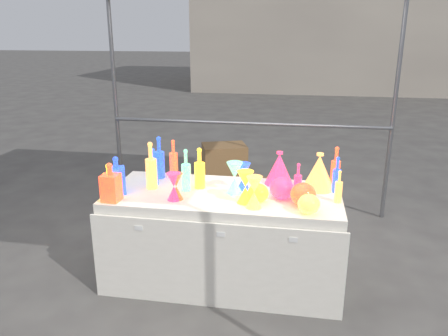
% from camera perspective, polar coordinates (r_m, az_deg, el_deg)
% --- Properties ---
extents(ground, '(80.00, 80.00, 0.00)m').
position_cam_1_polar(ground, '(3.74, 0.00, -14.03)').
color(ground, '#66635E').
rests_on(ground, ground).
extents(display_table, '(1.84, 0.83, 0.75)m').
position_cam_1_polar(display_table, '(3.55, -0.03, -8.95)').
color(display_table, white).
rests_on(display_table, ground).
extents(cardboard_box_closed, '(0.70, 0.60, 0.43)m').
position_cam_1_polar(cardboard_box_closed, '(6.16, 0.04, 1.09)').
color(cardboard_box_closed, olive).
rests_on(cardboard_box_closed, ground).
extents(cardboard_box_flat, '(0.77, 0.67, 0.06)m').
position_cam_1_polar(cardboard_box_flat, '(5.77, 5.78, -2.12)').
color(cardboard_box_flat, olive).
rests_on(cardboard_box_flat, ground).
extents(bottle_1, '(0.09, 0.09, 0.36)m').
position_cam_1_polar(bottle_1, '(3.73, -8.44, 1.39)').
color(bottle_1, '#157747').
rests_on(bottle_1, display_table).
extents(bottle_2, '(0.09, 0.09, 0.32)m').
position_cam_1_polar(bottle_2, '(3.77, -6.61, 1.30)').
color(bottle_2, orange).
rests_on(bottle_2, display_table).
extents(bottle_4, '(0.12, 0.12, 0.38)m').
position_cam_1_polar(bottle_4, '(3.49, -9.51, 0.35)').
color(bottle_4, '#116D54').
rests_on(bottle_4, display_table).
extents(bottle_5, '(0.08, 0.08, 0.34)m').
position_cam_1_polar(bottle_5, '(3.41, -4.98, -0.26)').
color(bottle_5, '#B3236F').
rests_on(bottle_5, display_table).
extents(bottle_6, '(0.11, 0.11, 0.33)m').
position_cam_1_polar(bottle_6, '(3.46, -3.20, -0.00)').
color(bottle_6, red).
rests_on(bottle_6, display_table).
extents(bottle_7, '(0.09, 0.09, 0.31)m').
position_cam_1_polar(bottle_7, '(3.58, -9.19, 0.20)').
color(bottle_7, '#157747').
rests_on(bottle_7, display_table).
extents(decanter_0, '(0.13, 0.13, 0.28)m').
position_cam_1_polar(decanter_0, '(3.34, -14.70, -1.70)').
color(decanter_0, red).
rests_on(decanter_0, display_table).
extents(decanter_1, '(0.13, 0.13, 0.29)m').
position_cam_1_polar(decanter_1, '(3.30, -14.59, -1.79)').
color(decanter_1, orange).
rests_on(decanter_1, display_table).
extents(decanter_2, '(0.17, 0.17, 0.29)m').
position_cam_1_polar(decanter_2, '(3.45, -13.86, -0.89)').
color(decanter_2, '#157747').
rests_on(decanter_2, display_table).
extents(hourglass_0, '(0.12, 0.12, 0.20)m').
position_cam_1_polar(hourglass_0, '(3.26, -6.26, -2.40)').
color(hourglass_0, orange).
rests_on(hourglass_0, display_table).
extents(hourglass_1, '(0.13, 0.13, 0.21)m').
position_cam_1_polar(hourglass_1, '(3.25, -6.57, -2.42)').
color(hourglass_1, '#1B349F').
rests_on(hourglass_1, display_table).
extents(hourglass_2, '(0.14, 0.14, 0.23)m').
position_cam_1_polar(hourglass_2, '(3.09, 3.95, -3.16)').
color(hourglass_2, '#116D54').
rests_on(hourglass_2, display_table).
extents(hourglass_3, '(0.16, 0.16, 0.25)m').
position_cam_1_polar(hourglass_3, '(3.35, 1.39, -1.31)').
color(hourglass_3, '#B3236F').
rests_on(hourglass_3, display_table).
extents(hourglass_4, '(0.13, 0.13, 0.24)m').
position_cam_1_polar(hourglass_4, '(3.17, 2.80, -2.50)').
color(hourglass_4, red).
rests_on(hourglass_4, display_table).
extents(hourglass_5, '(0.12, 0.12, 0.22)m').
position_cam_1_polar(hourglass_5, '(3.42, 2.56, -1.16)').
color(hourglass_5, '#157747').
rests_on(hourglass_5, display_table).
extents(globe_0, '(0.17, 0.17, 0.13)m').
position_cam_1_polar(globe_0, '(3.21, 4.47, -3.41)').
color(globe_0, red).
rests_on(globe_0, display_table).
extents(globe_1, '(0.19, 0.19, 0.12)m').
position_cam_1_polar(globe_1, '(3.06, 11.02, -4.77)').
color(globe_1, '#116D54').
rests_on(globe_1, display_table).
extents(globe_2, '(0.23, 0.23, 0.15)m').
position_cam_1_polar(globe_2, '(3.19, 10.28, -3.56)').
color(globe_2, orange).
rests_on(globe_2, display_table).
extents(globe_3, '(0.19, 0.19, 0.15)m').
position_cam_1_polar(globe_3, '(3.29, 7.52, -2.79)').
color(globe_3, '#1B349F').
rests_on(globe_3, display_table).
extents(lampshade_2, '(0.27, 0.27, 0.27)m').
position_cam_1_polar(lampshade_2, '(3.59, 7.22, 0.04)').
color(lampshade_2, '#1B349F').
rests_on(lampshade_2, display_table).
extents(lampshade_3, '(0.32, 0.32, 0.30)m').
position_cam_1_polar(lampshade_3, '(3.52, 12.32, -0.40)').
color(lampshade_3, '#116D54').
rests_on(lampshade_3, display_table).
extents(bottle_8, '(0.07, 0.07, 0.29)m').
position_cam_1_polar(bottle_8, '(3.48, 14.52, -0.83)').
color(bottle_8, '#157747').
rests_on(bottle_8, display_table).
extents(bottle_9, '(0.08, 0.08, 0.33)m').
position_cam_1_polar(bottle_9, '(3.61, 14.38, 0.19)').
color(bottle_9, orange).
rests_on(bottle_9, display_table).
extents(bottle_10, '(0.08, 0.08, 0.26)m').
position_cam_1_polar(bottle_10, '(3.33, 9.63, -1.54)').
color(bottle_10, '#1B349F').
rests_on(bottle_10, display_table).
extents(bottle_11, '(0.06, 0.06, 0.25)m').
position_cam_1_polar(bottle_11, '(3.28, 14.76, -2.33)').
color(bottle_11, '#116D54').
rests_on(bottle_11, display_table).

